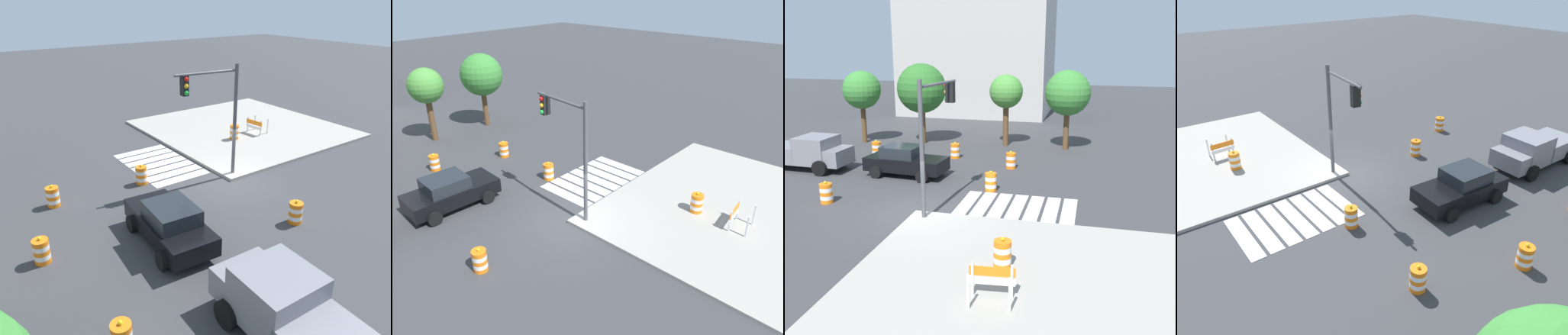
{
  "view_description": "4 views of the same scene",
  "coord_description": "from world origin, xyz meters",
  "views": [
    {
      "loc": [
        -13.22,
        11.39,
        8.46
      ],
      "look_at": [
        0.19,
        2.03,
        1.23
      ],
      "focal_mm": 35.65,
      "sensor_mm": 36.0,
      "label": 1
    },
    {
      "loc": [
        -10.25,
        -10.3,
        10.02
      ],
      "look_at": [
        2.41,
        0.87,
        1.62
      ],
      "focal_mm": 35.45,
      "sensor_mm": 36.0,
      "label": 2
    },
    {
      "loc": [
        7.02,
        -16.83,
        7.06
      ],
      "look_at": [
        2.36,
        1.74,
        1.71
      ],
      "focal_mm": 42.01,
      "sensor_mm": 36.0,
      "label": 3
    },
    {
      "loc": [
        9.31,
        14.36,
        9.36
      ],
      "look_at": [
        -0.14,
        1.83,
        1.16
      ],
      "focal_mm": 34.4,
      "sensor_mm": 36.0,
      "label": 4
    }
  ],
  "objects": [
    {
      "name": "ground_plane",
      "position": [
        0.0,
        0.0,
        0.0
      ],
      "size": [
        120.0,
        120.0,
        0.0
      ],
      "primitive_type": "plane",
      "color": "#38383A"
    },
    {
      "name": "traffic_barrel_crosswalk_end",
      "position": [
        -1.16,
        9.42,
        0.45
      ],
      "size": [
        0.56,
        0.56,
        1.02
      ],
      "color": "orange",
      "rests_on": "ground"
    },
    {
      "name": "traffic_barrel_on_sidewalk",
      "position": [
        4.52,
        -4.0,
        0.6
      ],
      "size": [
        0.56,
        0.56,
        1.02
      ],
      "color": "orange",
      "rests_on": "sidewalk_corner"
    },
    {
      "name": "traffic_barrel_far_curb",
      "position": [
        -4.39,
        0.29,
        0.45
      ],
      "size": [
        0.56,
        0.56,
        1.02
      ],
      "color": "orange",
      "rests_on": "ground"
    },
    {
      "name": "sidewalk_corner",
      "position": [
        6.0,
        -6.0,
        0.07
      ],
      "size": [
        12.0,
        12.0,
        0.15
      ],
      "primitive_type": "cube",
      "color": "#9E998E",
      "rests_on": "ground"
    },
    {
      "name": "crosswalk_stripes",
      "position": [
        4.0,
        1.8,
        0.01
      ],
      "size": [
        5.1,
        3.2,
        0.02
      ],
      "color": "silver",
      "rests_on": "ground"
    },
    {
      "name": "sports_car",
      "position": [
        -2.63,
        5.17,
        0.81
      ],
      "size": [
        4.43,
        2.39,
        1.63
      ],
      "color": "black",
      "rests_on": "ground"
    },
    {
      "name": "traffic_barrel_median_near",
      "position": [
        2.61,
        7.94,
        0.45
      ],
      "size": [
        0.56,
        0.56,
        1.02
      ],
      "color": "orange",
      "rests_on": "ground"
    },
    {
      "name": "construction_barricade",
      "position": [
        4.59,
        -5.89,
        0.72
      ],
      "size": [
        1.31,
        0.9,
        1.0
      ],
      "color": "silver",
      "rests_on": "sidewalk_corner"
    },
    {
      "name": "street_tree_streetside_far",
      "position": [
        5.28,
        13.49,
        3.72
      ],
      "size": [
        2.95,
        2.95,
        5.23
      ],
      "color": "brown",
      "rests_on": "ground"
    },
    {
      "name": "traffic_barrel_median_far",
      "position": [
        2.39,
        3.72,
        0.45
      ],
      "size": [
        0.56,
        0.56,
        1.02
      ],
      "color": "orange",
      "rests_on": "ground"
    },
    {
      "name": "traffic_light_pole",
      "position": [
        0.73,
        0.53,
        3.91
      ],
      "size": [
        0.62,
        3.27,
        5.5
      ],
      "color": "#4C4C51",
      "rests_on": "sidewalk_corner"
    },
    {
      "name": "street_tree_streetside_near",
      "position": [
        1.18,
        13.67,
        3.65
      ],
      "size": [
        2.26,
        2.26,
        4.86
      ],
      "color": "brown",
      "rests_on": "ground"
    }
  ]
}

